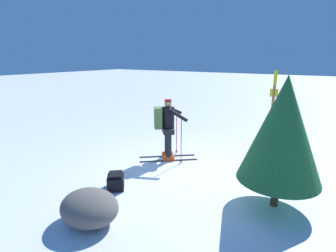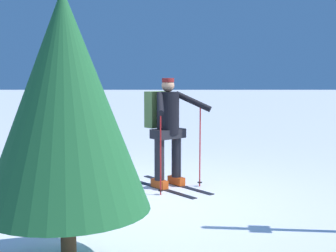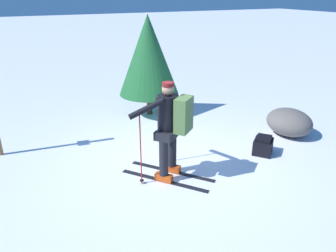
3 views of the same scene
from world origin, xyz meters
TOP-DOWN VIEW (x-y plane):
  - ground_plane at (0.00, 0.00)m, footprint 80.00×80.00m
  - skier at (0.54, -0.25)m, footprint 1.49×1.35m
  - dropped_backpack at (0.53, 1.77)m, footprint 0.52×0.53m
  - pine_tree at (-2.49, 0.62)m, footprint 1.49×1.49m

SIDE VIEW (x-z plane):
  - ground_plane at x=0.00m, z-range 0.00..0.00m
  - dropped_backpack at x=0.53m, z-range -0.01..0.34m
  - skier at x=0.54m, z-range 0.14..1.81m
  - pine_tree at x=-2.49m, z-range 0.27..2.74m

